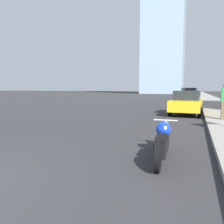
# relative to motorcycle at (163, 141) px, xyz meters

# --- Properties ---
(sidewalk) EXTENTS (3.15, 240.00, 0.15)m
(sidewalk) POSITION_rel_motorcycle_xyz_m (2.77, 36.47, -0.34)
(sidewalk) COLOR gray
(sidewalk) RESTS_ON ground_plane
(distant_tower) EXTENTS (14.80, 14.80, 68.26)m
(distant_tower) POSITION_rel_motorcycle_xyz_m (-11.31, 80.47, 33.72)
(distant_tower) COLOR #8CA5BC
(distant_tower) RESTS_ON ground_plane
(motorcycle) EXTENTS (0.62, 2.43, 0.83)m
(motorcycle) POSITION_rel_motorcycle_xyz_m (0.00, 0.00, 0.00)
(motorcycle) COLOR black
(motorcycle) RESTS_ON ground_plane
(parked_car_yellow) EXTENTS (2.06, 4.35, 1.53)m
(parked_car_yellow) POSITION_rel_motorcycle_xyz_m (0.18, 9.69, 0.36)
(parked_car_yellow) COLOR gold
(parked_car_yellow) RESTS_ON ground_plane
(parked_car_silver) EXTENTS (1.99, 4.11, 1.79)m
(parked_car_silver) POSITION_rel_motorcycle_xyz_m (-0.12, 22.50, 0.47)
(parked_car_silver) COLOR #BCBCC1
(parked_car_silver) RESTS_ON ground_plane
(parked_car_white) EXTENTS (2.11, 4.60, 1.79)m
(parked_car_white) POSITION_rel_motorcycle_xyz_m (0.14, 34.55, 0.47)
(parked_car_white) COLOR silver
(parked_car_white) RESTS_ON ground_plane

